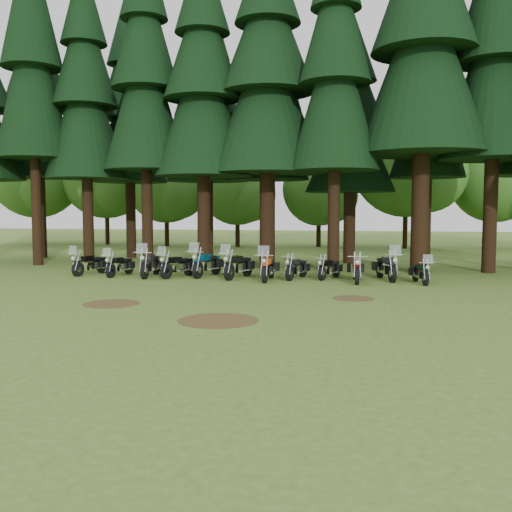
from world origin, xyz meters
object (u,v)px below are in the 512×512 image
Objects in this scene: motorcycle_1 at (120,266)px; motorcycle_3 at (178,266)px; motorcycle_8 at (329,269)px; motorcycle_0 at (90,265)px; motorcycle_5 at (238,266)px; motorcycle_11 at (420,273)px; motorcycle_9 at (356,270)px; motorcycle_4 at (207,265)px; motorcycle_2 at (151,265)px; motorcycle_6 at (268,268)px; motorcycle_10 at (386,268)px; motorcycle_7 at (297,269)px.

motorcycle_3 is at bearing 9.18° from motorcycle_1.
motorcycle_0 is at bearing -155.18° from motorcycle_8.
motorcycle_5 is 7.57m from motorcycle_11.
motorcycle_9 reaches higher than motorcycle_8.
motorcycle_11 is at bearing 7.98° from motorcycle_1.
motorcycle_4 is 1.33× the size of motorcycle_8.
motorcycle_5 is at bearing 166.83° from motorcycle_11.
motorcycle_6 is at bearing -7.28° from motorcycle_2.
motorcycle_9 is 0.97× the size of motorcycle_10.
motorcycle_10 is at bearing 12.53° from motorcycle_6.
motorcycle_9 is at bearing 2.88° from motorcycle_6.
motorcycle_2 is 1.32× the size of motorcycle_8.
motorcycle_1 is 1.12× the size of motorcycle_8.
motorcycle_6 is at bearing 177.48° from motorcycle_10.
motorcycle_0 is 0.86× the size of motorcycle_4.
motorcycle_7 is (6.44, 0.43, -0.09)m from motorcycle_2.
motorcycle_9 is at bearing 169.15° from motorcycle_11.
motorcycle_10 is (6.25, 0.61, 0.01)m from motorcycle_5.
motorcycle_3 reaches higher than motorcycle_0.
motorcycle_6 reaches higher than motorcycle_7.
motorcycle_7 is at bearing 21.87° from motorcycle_5.
motorcycle_7 is 1.09× the size of motorcycle_8.
motorcycle_4 reaches higher than motorcycle_8.
motorcycle_0 is 13.17m from motorcycle_10.
motorcycle_3 is 7.73m from motorcycle_9.
motorcycle_11 reaches higher than motorcycle_7.
motorcycle_5 reaches higher than motorcycle_9.
motorcycle_4 is 1.58m from motorcycle_5.
motorcycle_8 is at bearing 20.48° from motorcycle_0.
motorcycle_5 is (6.91, -0.03, 0.05)m from motorcycle_0.
motorcycle_1 reaches higher than motorcycle_9.
motorcycle_4 is 1.22× the size of motorcycle_7.
motorcycle_4 is (2.43, 0.57, 0.01)m from motorcycle_2.
motorcycle_3 is 10.27m from motorcycle_11.
motorcycle_2 is 10.22m from motorcycle_10.
motorcycle_10 is at bearing 22.50° from motorcycle_8.
motorcycle_7 reaches higher than motorcycle_8.
motorcycle_0 is 1.09× the size of motorcycle_11.
motorcycle_4 is at bearing 166.25° from motorcycle_10.
motorcycle_0 is 5.41m from motorcycle_4.
motorcycle_3 is 1.17× the size of motorcycle_8.
motorcycle_4 is at bearing -165.56° from motorcycle_7.
motorcycle_10 is at bearing 134.92° from motorcycle_11.
motorcycle_9 is (5.02, -0.29, -0.02)m from motorcycle_5.
motorcycle_4 is 5.39m from motorcycle_8.
motorcycle_0 reaches higher than motorcycle_7.
motorcycle_1 reaches higher than motorcycle_8.
motorcycle_6 is (2.90, -0.91, -0.02)m from motorcycle_4.
motorcycle_3 is 1.11× the size of motorcycle_11.
motorcycle_9 is 1.21× the size of motorcycle_11.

